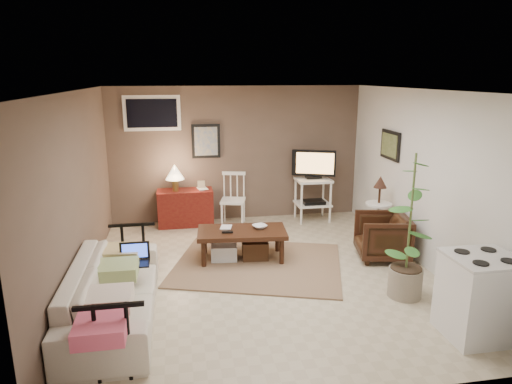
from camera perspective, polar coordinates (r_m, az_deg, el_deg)
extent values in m
plane|color=#C1B293|center=(6.21, 0.80, -10.15)|extent=(5.00, 5.00, 0.00)
cube|color=black|center=(8.12, -6.28, 6.34)|extent=(0.50, 0.03, 0.60)
cube|color=black|center=(7.44, 16.45, 5.64)|extent=(0.03, 0.60, 0.45)
cube|color=white|center=(8.06, -12.86, 9.59)|extent=(0.96, 0.03, 0.60)
cube|color=#7D6448|center=(6.46, 0.24, -9.01)|extent=(2.71, 2.42, 0.02)
cube|color=#38190F|center=(6.50, -1.77, -5.05)|extent=(1.30, 0.75, 0.06)
cylinder|color=#38190F|center=(6.35, -6.56, -7.73)|extent=(0.07, 0.07, 0.40)
cylinder|color=#38190F|center=(6.40, 3.24, -7.46)|extent=(0.07, 0.07, 0.40)
cylinder|color=#38190F|center=(6.79, -6.45, -6.21)|extent=(0.07, 0.07, 0.40)
cylinder|color=#38190F|center=(6.84, 2.69, -5.98)|extent=(0.07, 0.07, 0.40)
cube|color=black|center=(6.38, -3.60, -5.01)|extent=(0.16, 0.07, 0.02)
cube|color=#49261A|center=(6.60, -0.12, -7.22)|extent=(0.39, 0.34, 0.27)
cube|color=silver|center=(6.59, -4.03, -7.49)|extent=(0.39, 0.34, 0.23)
imported|color=silver|center=(5.20, -17.53, -10.77)|extent=(0.64, 2.20, 0.86)
cube|color=black|center=(5.43, -14.94, -8.68)|extent=(0.34, 0.23, 0.02)
cube|color=black|center=(5.50, -14.92, -7.08)|extent=(0.34, 0.02, 0.21)
cube|color=blue|center=(5.49, -14.92, -7.11)|extent=(0.28, 0.00, 0.17)
cube|color=maroon|center=(8.11, -8.79, -1.95)|extent=(0.95, 0.42, 0.64)
cylinder|color=olive|center=(7.96, -10.05, 0.85)|extent=(0.11, 0.11, 0.21)
cone|color=#FFE9B7|center=(7.91, -10.12, 2.49)|extent=(0.32, 0.32, 0.25)
cube|color=tan|center=(8.04, -6.86, 0.87)|extent=(0.13, 0.02, 0.16)
cube|color=white|center=(8.03, -2.90, -1.10)|extent=(0.50, 0.50, 0.04)
cylinder|color=white|center=(7.94, -4.29, -3.00)|extent=(0.04, 0.04, 0.41)
cylinder|color=white|center=(7.90, -1.74, -3.05)|extent=(0.04, 0.04, 0.41)
cylinder|color=white|center=(8.28, -3.97, -2.26)|extent=(0.04, 0.04, 0.41)
cylinder|color=white|center=(8.24, -1.52, -2.31)|extent=(0.04, 0.04, 0.41)
cube|color=white|center=(8.10, -2.80, 2.36)|extent=(0.41, 0.13, 0.06)
cube|color=white|center=(8.25, 7.16, 1.51)|extent=(0.61, 0.50, 0.04)
cube|color=white|center=(8.36, 7.07, -1.45)|extent=(0.61, 0.50, 0.03)
cylinder|color=white|center=(8.07, 5.71, -1.42)|extent=(0.04, 0.04, 0.77)
cylinder|color=white|center=(8.22, 9.28, -1.23)|extent=(0.04, 0.04, 0.77)
cylinder|color=white|center=(8.46, 4.95, -0.65)|extent=(0.04, 0.04, 0.77)
cylinder|color=white|center=(8.61, 8.37, -0.49)|extent=(0.04, 0.04, 0.77)
cube|color=black|center=(8.23, 7.18, 1.88)|extent=(0.28, 0.15, 0.03)
cube|color=black|center=(8.18, 7.23, 3.62)|extent=(0.74, 0.33, 0.46)
cube|color=#FAB461|center=(8.18, 7.23, 3.62)|extent=(0.62, 0.24, 0.38)
cube|color=black|center=(8.30, 7.18, -1.41)|extent=(0.39, 0.28, 0.11)
cylinder|color=white|center=(7.52, 14.79, -6.02)|extent=(0.28, 0.28, 0.03)
cylinder|color=white|center=(7.42, 14.95, -3.79)|extent=(0.06, 0.06, 0.61)
cylinder|color=white|center=(7.33, 15.10, -1.46)|extent=(0.40, 0.40, 0.03)
cylinder|color=black|center=(7.29, 15.18, -0.32)|extent=(0.04, 0.04, 0.26)
cone|color=#371F16|center=(7.25, 15.29, 1.23)|extent=(0.20, 0.20, 0.18)
imported|color=black|center=(6.82, 15.50, -5.15)|extent=(0.78, 0.81, 0.72)
cylinder|color=gray|center=(5.84, 18.11, -10.67)|extent=(0.40, 0.40, 0.35)
cylinder|color=#4C602D|center=(5.54, 18.81, -2.44)|extent=(0.03, 0.03, 1.38)
cube|color=silver|center=(5.20, 26.13, -11.79)|extent=(0.65, 0.60, 0.83)
cube|color=silver|center=(5.03, 26.67, -7.37)|extent=(0.67, 0.62, 0.03)
cylinder|color=black|center=(4.83, 26.30, -7.98)|extent=(0.15, 0.15, 0.01)
cylinder|color=black|center=(5.01, 29.07, -7.55)|extent=(0.15, 0.15, 0.01)
cylinder|color=black|center=(5.05, 24.35, -6.79)|extent=(0.15, 0.15, 0.01)
cylinder|color=black|center=(5.22, 27.06, -6.43)|extent=(0.15, 0.15, 0.01)
imported|color=#38190F|center=(6.54, 0.47, -3.71)|extent=(0.20, 0.12, 0.20)
imported|color=#38190F|center=(6.57, -4.46, -3.60)|extent=(0.16, 0.05, 0.21)
imported|color=#38190F|center=(7.99, -7.27, 1.04)|extent=(0.16, 0.05, 0.22)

